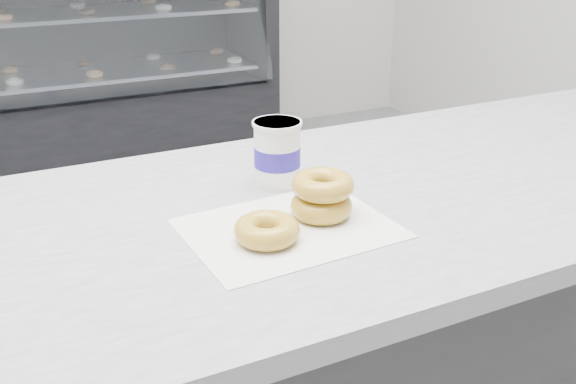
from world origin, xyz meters
The scene contains 5 objects.
display_case centered at (0.00, 2.12, 0.49)m, with size 2.40×0.74×1.25m.
wax_paper centered at (0.06, -0.68, 0.90)m, with size 0.34×0.26×0.00m, color silver.
donut_single centered at (0.01, -0.71, 0.92)m, with size 0.11×0.11×0.04m, color gold.
donut_stack centered at (0.14, -0.67, 0.94)m, with size 0.15×0.15×0.08m.
coffee_cup centered at (0.13, -0.50, 0.97)m, with size 0.11×0.11×0.13m.
Camera 1 is at (-0.36, -1.55, 1.38)m, focal length 40.00 mm.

